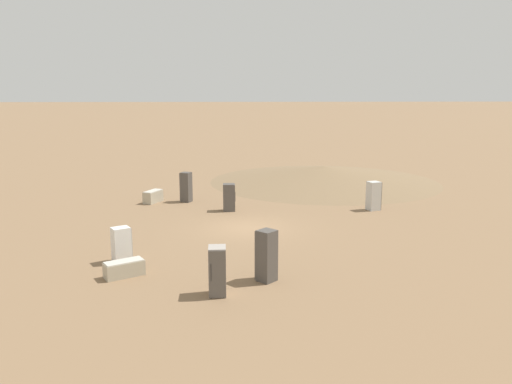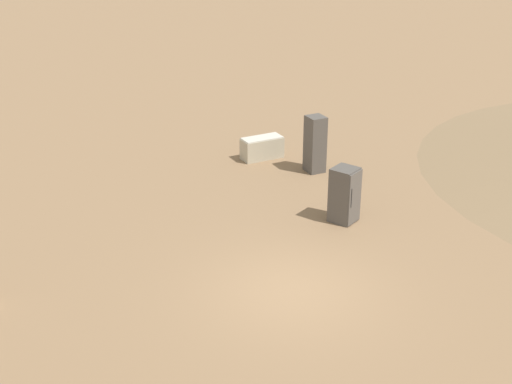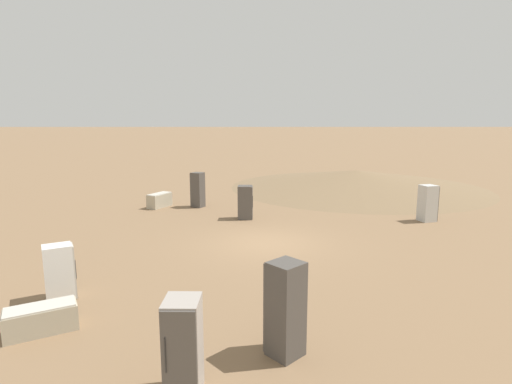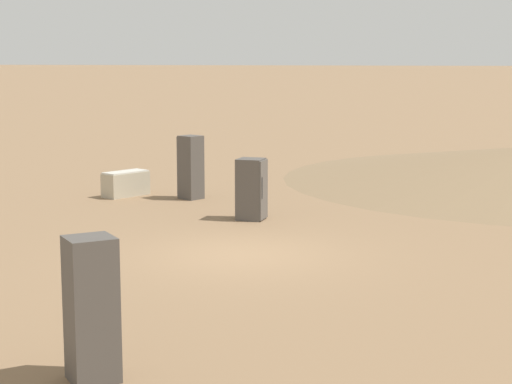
% 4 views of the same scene
% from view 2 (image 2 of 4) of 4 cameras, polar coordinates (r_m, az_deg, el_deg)
% --- Properties ---
extents(ground_plane, '(1000.00, 1000.00, 0.00)m').
position_cam_2_polar(ground_plane, '(17.07, 2.93, -7.84)').
color(ground_plane, '#846647').
extents(discarded_fridge_5, '(0.81, 0.77, 1.90)m').
position_cam_2_polar(discarded_fridge_5, '(23.55, 4.74, 3.85)').
color(discarded_fridge_5, '#4C4742').
rests_on(discarded_fridge_5, ground_plane).
extents(discarded_fridge_6, '(1.21, 1.57, 0.77)m').
position_cam_2_polar(discarded_fridge_6, '(24.78, 0.49, 3.56)').
color(discarded_fridge_6, '#B2A88E').
rests_on(discarded_fridge_6, ground_plane).
extents(discarded_fridge_7, '(0.72, 0.69, 1.60)m').
position_cam_2_polar(discarded_fridge_7, '(20.15, 7.09, -0.24)').
color(discarded_fridge_7, '#4C4742').
rests_on(discarded_fridge_7, ground_plane).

